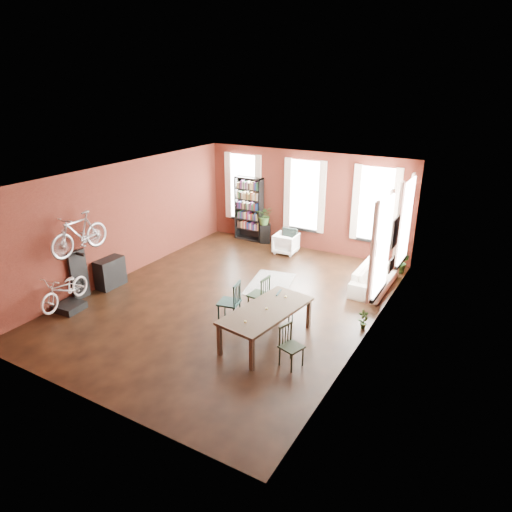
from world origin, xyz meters
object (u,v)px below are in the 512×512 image
Objects in this scene: dining_chair_d at (285,309)px; bicycle_floor at (63,275)px; dining_table at (266,325)px; console_table at (110,273)px; dining_chair_a at (229,302)px; dining_chair_c at (292,347)px; white_armchair at (286,242)px; bookshelf at (249,209)px; plant_stand at (265,233)px; dining_chair_b at (259,295)px; bike_trainer at (70,307)px; cream_sofa at (375,273)px.

bicycle_floor is (-4.87, -2.07, 0.56)m from dining_chair_d.
dining_table is 2.76× the size of console_table.
dining_chair_c is (2.01, -0.86, -0.08)m from dining_chair_a.
bicycle_floor is (-2.86, -6.19, 0.59)m from white_armchair.
bookshelf is at bearing 29.23° from dining_chair_d.
plant_stand is (-3.05, 5.51, -0.05)m from dining_table.
dining_chair_a reaches higher than white_armchair.
console_table is at bearing -175.15° from dining_table.
dining_chair_d is (0.79, -0.18, -0.09)m from dining_chair_b.
dining_chair_a is at bearing 12.33° from bicycle_floor.
bicycle_floor is at bearing -104.90° from plant_stand.
plant_stand is at bearing -149.45° from dining_chair_b.
dining_chair_b reaches higher than console_table.
dining_chair_a reaches higher than plant_stand.
bicycle_floor is at bearing 113.67° from dining_chair_c.
dining_table is at bearing 169.18° from dining_chair_d.
bike_trainer is (-1.13, -6.70, -1.01)m from bookshelf.
bike_trainer is at bearing -99.59° from bookshelf.
bicycle_floor is at bearing -78.96° from dining_chair_a.
bookshelf is 6.84m from bicycle_floor.
dining_chair_a is 0.46× the size of bookshelf.
cream_sofa is (2.02, 2.79, -0.07)m from dining_chair_b.
bookshelf reaches higher than dining_chair_b.
dining_chair_c is at bearing -158.26° from dining_chair_d.
dining_chair_d is 5.32m from bicycle_floor.
dining_chair_c is 1.20× the size of white_armchair.
bookshelf is at bearing 76.17° from console_table.
dining_chair_d is 0.51× the size of bicycle_floor.
dining_table is 3.72× the size of bike_trainer.
cream_sofa is (0.38, 4.38, -0.02)m from dining_chair_c.
cream_sofa is at bearing 134.75° from dining_chair_a.
dining_chair_b reaches higher than cream_sofa.
bookshelf is (-3.72, 4.67, 0.71)m from dining_chair_d.
dining_table is at bearing 108.21° from white_armchair.
dining_chair_c reaches higher than white_armchair.
dining_chair_c is (1.64, -1.59, -0.05)m from dining_chair_b.
bicycle_floor is at bearing -84.96° from console_table.
dining_chair_a reaches higher than dining_table.
dining_chair_b reaches higher than dining_table.
dining_chair_d is at bearing 80.76° from dining_chair_b.
bicycle_floor reaches higher than cream_sofa.
bookshelf reaches higher than dining_chair_a.
bike_trainer is 0.86m from bicycle_floor.
console_table is at bearing 95.60° from bike_trainer.
dining_chair_a is at bearing -23.02° from dining_chair_b.
bike_trainer is at bearing -157.75° from dining_table.
dining_table is 1.04m from dining_chair_c.
cream_sofa is at bearing -21.57° from plant_stand.
cream_sofa is at bearing 80.26° from dining_table.
white_armchair is 3.44m from cream_sofa.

